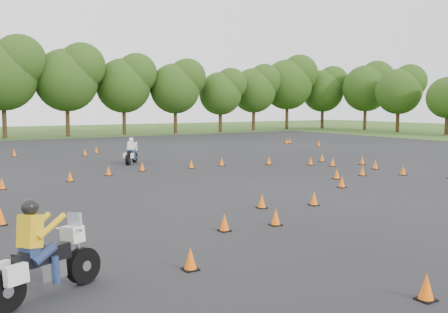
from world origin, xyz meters
TOP-DOWN VIEW (x-y plane):
  - ground at (0.00, 0.00)m, footprint 140.00×140.00m
  - asphalt_pad at (0.00, 6.00)m, footprint 62.00×62.00m
  - treeline at (2.71, 35.15)m, footprint 87.05×32.65m
  - traffic_cones at (-0.25, 5.30)m, footprint 36.17×33.36m
  - rider_yellow at (-9.03, -4.90)m, footprint 2.35×1.56m
  - rider_white at (-0.57, 13.20)m, footprint 1.65×1.92m

SIDE VIEW (x-z plane):
  - ground at x=0.00m, z-range 0.00..0.00m
  - asphalt_pad at x=0.00m, z-range 0.01..0.01m
  - traffic_cones at x=-0.25m, z-range 0.01..0.46m
  - rider_white at x=-0.57m, z-range 0.00..1.51m
  - rider_yellow at x=-9.03m, z-range 0.00..1.75m
  - treeline at x=2.71m, z-range -0.81..10.02m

